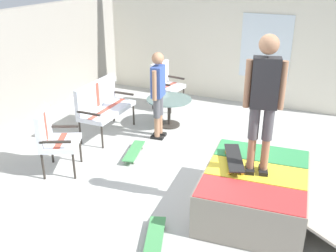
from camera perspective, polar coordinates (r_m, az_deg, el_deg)
name	(u,v)px	position (r m, az deg, el deg)	size (l,w,h in m)	color
ground_plane	(182,177)	(6.26, 2.11, -7.42)	(12.00, 12.00, 0.10)	#B2B2AD
house_facade	(228,42)	(9.31, 8.74, 12.06)	(0.23, 6.00, 2.75)	silver
skate_ramp	(257,191)	(5.39, 12.83, -9.27)	(1.85, 2.25, 0.60)	gray
patio_bench	(102,103)	(7.53, -9.58, 3.32)	(1.26, 0.57, 1.02)	#2D2823
patio_chair_near_house	(164,81)	(8.82, -0.56, 6.59)	(0.70, 0.64, 1.02)	#2D2823
patio_chair_by_wall	(53,136)	(6.33, -16.46, -1.34)	(0.80, 0.77, 1.02)	#2D2823
patio_table	(169,107)	(7.84, 0.15, 2.83)	(0.90, 0.90, 0.57)	#2D2823
person_watching	(158,90)	(7.14, -1.45, 5.29)	(0.48, 0.27, 1.63)	black
person_skater	(264,95)	(4.81, 13.79, 4.35)	(0.30, 0.47, 1.76)	black
skateboard_by_bench	(134,151)	(6.78, -4.96, -3.67)	(0.82, 0.39, 0.10)	#3F8C4C
skateboard_spare	(155,238)	(4.84, -1.96, -15.97)	(0.82, 0.46, 0.10)	#3F8C4C
skateboard_on_ramp	(234,158)	(5.32, 9.60, -4.61)	(0.82, 0.48, 0.10)	black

